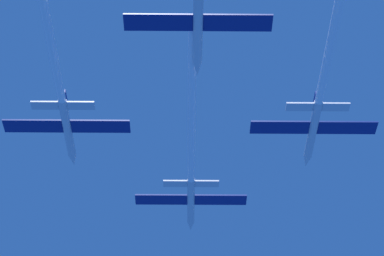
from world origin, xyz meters
name	(u,v)px	position (x,y,z in m)	size (l,w,h in m)	color
jet_lead	(191,158)	(0.19, -9.40, 0.23)	(16.22, 40.14, 2.69)	silver
jet_left_wing	(58,77)	(-15.82, -24.00, 0.05)	(16.22, 38.23, 2.69)	silver
jet_right_wing	(323,78)	(15.81, -24.15, -0.11)	(16.22, 38.24, 2.69)	silver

